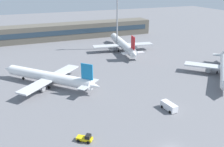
# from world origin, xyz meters

# --- Properties ---
(ground_plane) EXTENTS (400.00, 400.00, 0.00)m
(ground_plane) POSITION_xyz_m (0.00, 40.00, 0.00)
(ground_plane) COLOR slate
(terminal_building) EXTENTS (110.65, 12.13, 9.00)m
(terminal_building) POSITION_xyz_m (0.00, 112.67, 4.50)
(terminal_building) COLOR #5B564C
(terminal_building) RESTS_ON ground_plane
(airplane_mid) EXTENTS (29.70, 31.41, 9.89)m
(airplane_mid) POSITION_xyz_m (-19.09, 45.24, 3.01)
(airplane_mid) COLOR white
(airplane_mid) RESTS_ON ground_plane
(airplane_far) EXTENTS (30.54, 43.43, 10.75)m
(airplane_far) POSITION_xyz_m (22.41, 75.97, 3.28)
(airplane_far) COLOR white
(airplane_far) RESTS_ON ground_plane
(baggage_tug_yellow) EXTENTS (3.76, 3.40, 1.75)m
(baggage_tug_yellow) POSITION_xyz_m (-16.26, 10.12, 0.80)
(baggage_tug_yellow) COLOR yellow
(baggage_tug_yellow) RESTS_ON ground_plane
(service_van_white) EXTENTS (2.72, 5.37, 2.08)m
(service_van_white) POSITION_xyz_m (9.25, 15.22, 1.11)
(service_van_white) COLOR white
(service_van_white) RESTS_ON ground_plane
(floodlight_tower_west) EXTENTS (3.20, 0.80, 28.68)m
(floodlight_tower_west) POSITION_xyz_m (21.13, 79.73, 16.41)
(floodlight_tower_west) COLOR gray
(floodlight_tower_west) RESTS_ON ground_plane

